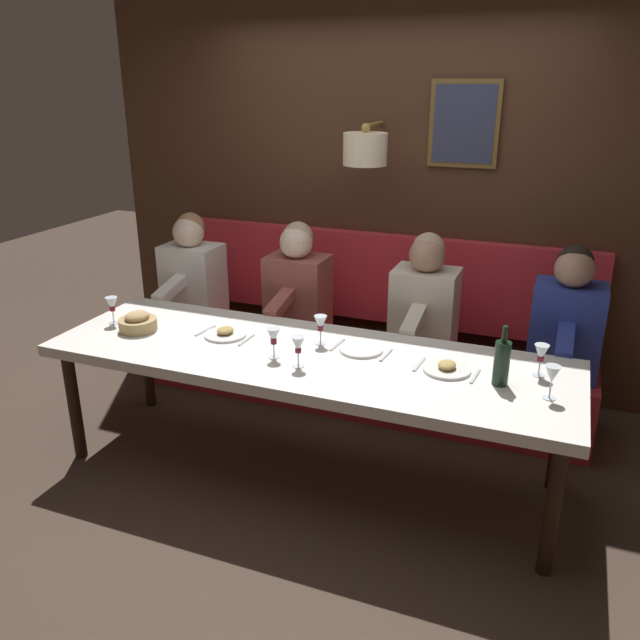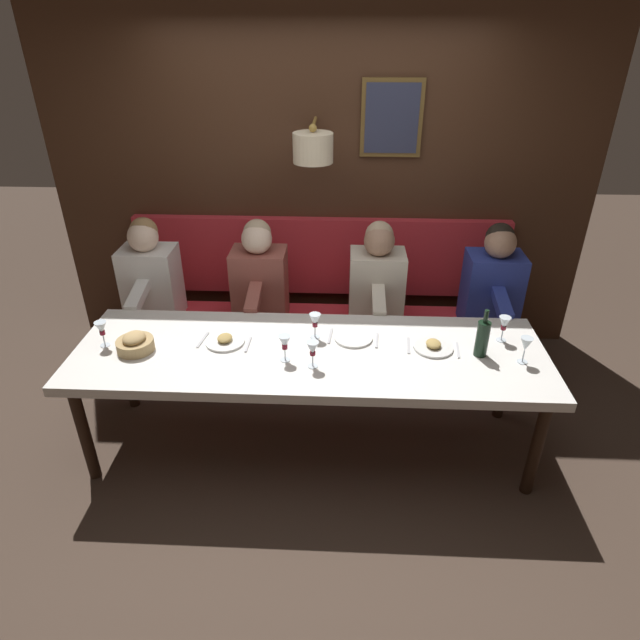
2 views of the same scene
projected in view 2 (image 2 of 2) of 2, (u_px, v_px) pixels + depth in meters
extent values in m
plane|color=#423328|center=(311.00, 443.00, 3.58)|extent=(12.00, 12.00, 0.00)
cube|color=silver|center=(310.00, 354.00, 3.23)|extent=(0.90, 2.84, 0.06)
cylinder|color=black|center=(536.00, 448.00, 3.05)|extent=(0.07, 0.07, 0.68)
cylinder|color=black|center=(84.00, 433.00, 3.16)|extent=(0.07, 0.07, 0.68)
cylinder|color=black|center=(505.00, 376.00, 3.66)|extent=(0.07, 0.07, 0.68)
cylinder|color=black|center=(127.00, 366.00, 3.77)|extent=(0.07, 0.07, 0.68)
cube|color=red|center=(317.00, 344.00, 4.24)|extent=(0.52, 3.04, 0.45)
cube|color=#422819|center=(321.00, 170.00, 4.15)|extent=(0.10, 4.24, 2.90)
cube|color=red|center=(320.00, 256.00, 4.40)|extent=(0.10, 3.04, 0.64)
cube|color=brown|center=(392.00, 118.00, 3.88)|extent=(0.04, 0.45, 0.54)
cube|color=#2D334C|center=(392.00, 119.00, 3.86)|extent=(0.01, 0.39, 0.48)
cylinder|color=#A37F38|center=(314.00, 122.00, 3.76)|extent=(0.35, 0.02, 0.02)
cylinder|color=beige|center=(313.00, 148.00, 3.68)|extent=(0.28, 0.28, 0.20)
sphere|color=#A37F38|center=(313.00, 128.00, 3.61)|extent=(0.06, 0.06, 0.06)
cube|color=#283893|center=(491.00, 290.00, 3.94)|extent=(0.30, 0.40, 0.56)
sphere|color=#A37A60|center=(500.00, 243.00, 3.73)|extent=(0.22, 0.22, 0.22)
sphere|color=black|center=(500.00, 237.00, 3.74)|extent=(0.20, 0.20, 0.20)
cube|color=#283893|center=(502.00, 304.00, 3.67)|extent=(0.33, 0.09, 0.14)
cube|color=beige|center=(376.00, 288.00, 3.97)|extent=(0.30, 0.40, 0.56)
sphere|color=#A37A60|center=(379.00, 241.00, 3.77)|extent=(0.22, 0.22, 0.22)
sphere|color=tan|center=(379.00, 235.00, 3.78)|extent=(0.20, 0.20, 0.20)
cube|color=beige|center=(379.00, 301.00, 3.70)|extent=(0.33, 0.09, 0.14)
cube|color=#934C42|center=(260.00, 286.00, 4.01)|extent=(0.30, 0.40, 0.56)
sphere|color=beige|center=(257.00, 239.00, 3.80)|extent=(0.22, 0.22, 0.22)
sphere|color=tan|center=(257.00, 233.00, 3.81)|extent=(0.20, 0.20, 0.20)
cube|color=#934C42|center=(254.00, 298.00, 3.74)|extent=(0.33, 0.09, 0.14)
cube|color=white|center=(152.00, 283.00, 4.04)|extent=(0.30, 0.40, 0.56)
sphere|color=beige|center=(143.00, 237.00, 3.84)|extent=(0.22, 0.22, 0.22)
sphere|color=#937047|center=(144.00, 231.00, 3.85)|extent=(0.20, 0.20, 0.20)
cube|color=white|center=(138.00, 296.00, 3.77)|extent=(0.33, 0.09, 0.14)
cylinder|color=white|center=(225.00, 342.00, 3.28)|extent=(0.24, 0.24, 0.01)
ellipsoid|color=#AD8E4C|center=(225.00, 338.00, 3.27)|extent=(0.11, 0.09, 0.04)
cube|color=silver|center=(248.00, 344.00, 3.26)|extent=(0.17, 0.02, 0.01)
cube|color=silver|center=(203.00, 340.00, 3.30)|extent=(0.18, 0.04, 0.01)
cylinder|color=silver|center=(433.00, 347.00, 3.22)|extent=(0.24, 0.24, 0.01)
ellipsoid|color=#AD8E4C|center=(434.00, 344.00, 3.21)|extent=(0.11, 0.09, 0.04)
cube|color=silver|center=(458.00, 350.00, 3.20)|extent=(0.17, 0.03, 0.01)
cube|color=silver|center=(409.00, 345.00, 3.25)|extent=(0.18, 0.03, 0.01)
cylinder|color=white|center=(353.00, 338.00, 3.32)|extent=(0.24, 0.24, 0.01)
cube|color=silver|center=(377.00, 340.00, 3.30)|extent=(0.17, 0.03, 0.01)
cube|color=silver|center=(330.00, 336.00, 3.34)|extent=(0.18, 0.03, 0.01)
cylinder|color=silver|center=(313.00, 366.00, 3.06)|extent=(0.06, 0.06, 0.00)
cylinder|color=silver|center=(313.00, 360.00, 3.04)|extent=(0.01, 0.01, 0.07)
cone|color=silver|center=(313.00, 348.00, 3.00)|extent=(0.07, 0.07, 0.08)
cylinder|color=maroon|center=(313.00, 353.00, 3.01)|extent=(0.03, 0.03, 0.02)
cylinder|color=silver|center=(105.00, 345.00, 3.25)|extent=(0.06, 0.06, 0.00)
cylinder|color=silver|center=(104.00, 340.00, 3.23)|extent=(0.01, 0.01, 0.07)
cone|color=silver|center=(101.00, 328.00, 3.19)|extent=(0.07, 0.07, 0.08)
cylinder|color=maroon|center=(102.00, 332.00, 3.21)|extent=(0.03, 0.03, 0.03)
cylinder|color=silver|center=(315.00, 337.00, 3.34)|extent=(0.06, 0.06, 0.00)
cylinder|color=silver|center=(315.00, 331.00, 3.32)|extent=(0.01, 0.01, 0.07)
cone|color=silver|center=(315.00, 320.00, 3.28)|extent=(0.07, 0.07, 0.08)
cylinder|color=maroon|center=(315.00, 324.00, 3.29)|extent=(0.03, 0.03, 0.03)
cylinder|color=silver|center=(501.00, 340.00, 3.31)|extent=(0.06, 0.06, 0.00)
cylinder|color=silver|center=(502.00, 335.00, 3.29)|extent=(0.01, 0.01, 0.07)
cone|color=silver|center=(504.00, 323.00, 3.25)|extent=(0.07, 0.07, 0.08)
cylinder|color=maroon|center=(503.00, 328.00, 3.26)|extent=(0.03, 0.03, 0.02)
cylinder|color=silver|center=(285.00, 360.00, 3.11)|extent=(0.06, 0.06, 0.00)
cylinder|color=silver|center=(285.00, 354.00, 3.09)|extent=(0.01, 0.01, 0.07)
cone|color=silver|center=(285.00, 342.00, 3.06)|extent=(0.07, 0.07, 0.08)
cylinder|color=maroon|center=(285.00, 346.00, 3.07)|extent=(0.03, 0.03, 0.03)
cylinder|color=silver|center=(522.00, 362.00, 3.10)|extent=(0.06, 0.06, 0.00)
cylinder|color=silver|center=(523.00, 356.00, 3.08)|extent=(0.01, 0.01, 0.07)
cone|color=silver|center=(526.00, 344.00, 3.04)|extent=(0.07, 0.07, 0.08)
cylinder|color=black|center=(482.00, 339.00, 3.11)|extent=(0.08, 0.08, 0.22)
cylinder|color=black|center=(486.00, 316.00, 3.04)|extent=(0.03, 0.03, 0.08)
cylinder|color=tan|center=(135.00, 345.00, 3.19)|extent=(0.22, 0.22, 0.07)
ellipsoid|color=tan|center=(134.00, 338.00, 3.17)|extent=(0.15, 0.13, 0.06)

